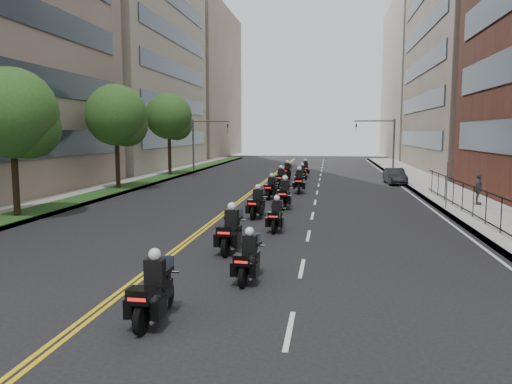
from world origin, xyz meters
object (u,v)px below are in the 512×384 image
(motorcycle_10, at_px, (287,172))
(parked_sedan, at_px, (395,176))
(motorcycle_0, at_px, (153,294))
(motorcycle_11, at_px, (305,169))
(motorcycle_7, at_px, (299,182))
(motorcycle_2, at_px, (231,233))
(motorcycle_5, at_px, (285,195))
(pedestrian_c, at_px, (478,189))
(motorcycle_3, at_px, (276,217))
(motorcycle_6, at_px, (271,189))
(motorcycle_4, at_px, (257,205))
(motorcycle_1, at_px, (248,260))
(motorcycle_8, at_px, (281,179))
(motorcycle_9, at_px, (302,175))

(motorcycle_10, bearing_deg, parked_sedan, -7.42)
(motorcycle_0, height_order, motorcycle_11, motorcycle_11)
(motorcycle_7, distance_m, parked_sedan, 10.35)
(motorcycle_2, relative_size, motorcycle_10, 1.02)
(motorcycle_5, relative_size, motorcycle_10, 1.07)
(motorcycle_2, relative_size, motorcycle_7, 0.95)
(motorcycle_10, xyz_separation_m, parked_sedan, (9.12, -2.46, -0.04))
(motorcycle_5, bearing_deg, pedestrian_c, 13.04)
(motorcycle_3, xyz_separation_m, motorcycle_10, (-1.49, 23.44, 0.07))
(motorcycle_0, bearing_deg, motorcycle_11, 88.80)
(motorcycle_5, distance_m, motorcycle_7, 7.29)
(motorcycle_2, relative_size, motorcycle_6, 1.08)
(motorcycle_2, xyz_separation_m, motorcycle_5, (0.99, 10.54, 0.03))
(motorcycle_4, distance_m, motorcycle_7, 10.67)
(motorcycle_1, height_order, motorcycle_8, motorcycle_8)
(motorcycle_1, relative_size, motorcycle_7, 0.83)
(motorcycle_1, xyz_separation_m, motorcycle_4, (-1.27, 10.60, 0.05))
(motorcycle_10, height_order, pedestrian_c, pedestrian_c)
(motorcycle_9, distance_m, motorcycle_11, 6.27)
(motorcycle_3, distance_m, motorcycle_6, 10.42)
(motorcycle_11, bearing_deg, motorcycle_7, -92.21)
(motorcycle_5, relative_size, motorcycle_8, 1.06)
(motorcycle_7, distance_m, motorcycle_8, 3.21)
(motorcycle_1, xyz_separation_m, parked_sedan, (7.65, 28.35, 0.04))
(motorcycle_7, distance_m, motorcycle_10, 9.79)
(motorcycle_6, xyz_separation_m, motorcycle_7, (1.58, 3.47, 0.09))
(motorcycle_4, height_order, pedestrian_c, pedestrian_c)
(motorcycle_9, bearing_deg, motorcycle_0, -96.01)
(motorcycle_1, xyz_separation_m, motorcycle_5, (-0.19, 13.89, 0.12))
(motorcycle_5, relative_size, motorcycle_11, 1.07)
(motorcycle_5, xyz_separation_m, motorcycle_8, (-1.18, 10.08, -0.04))
(motorcycle_1, relative_size, motorcycle_3, 1.00)
(motorcycle_9, height_order, motorcycle_11, motorcycle_11)
(motorcycle_5, height_order, motorcycle_11, motorcycle_5)
(parked_sedan, bearing_deg, motorcycle_3, -113.59)
(motorcycle_2, height_order, motorcycle_7, motorcycle_7)
(motorcycle_3, bearing_deg, motorcycle_11, 92.68)
(motorcycle_1, bearing_deg, motorcycle_11, 94.33)
(motorcycle_8, bearing_deg, motorcycle_1, -83.55)
(motorcycle_3, relative_size, motorcycle_7, 0.83)
(motorcycle_3, relative_size, motorcycle_9, 0.92)
(motorcycle_2, bearing_deg, parked_sedan, 73.59)
(motorcycle_9, distance_m, pedestrian_c, 16.12)
(motorcycle_1, bearing_deg, motorcycle_9, 94.27)
(motorcycle_6, distance_m, parked_sedan, 13.97)
(motorcycle_4, xyz_separation_m, parked_sedan, (8.93, 17.75, -0.01))
(motorcycle_9, bearing_deg, parked_sedan, -0.62)
(motorcycle_7, xyz_separation_m, motorcycle_8, (-1.57, 2.79, -0.05))
(motorcycle_8, height_order, pedestrian_c, pedestrian_c)
(motorcycle_0, bearing_deg, motorcycle_8, 90.77)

